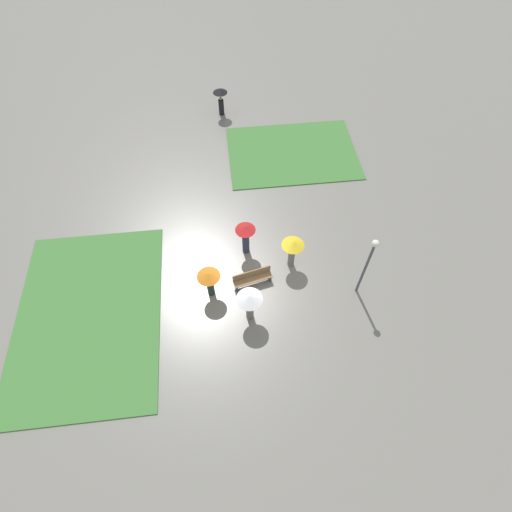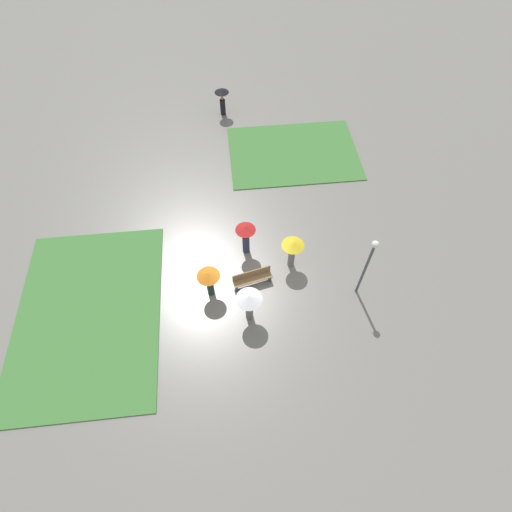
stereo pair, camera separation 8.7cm
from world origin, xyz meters
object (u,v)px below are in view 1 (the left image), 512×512
object	(u,v)px
lamp_post	(368,260)
crowd_person_red	(246,234)
crowd_person_yellow	(292,248)
lone_walker_far_path	(221,97)
crowd_person_orange	(209,279)
park_bench	(252,277)
crowd_person_white	(250,301)

from	to	relation	value
lamp_post	crowd_person_red	size ratio (longest dim) A/B	1.99
crowd_person_yellow	lone_walker_far_path	bearing A→B (deg)	-163.58
crowd_person_orange	park_bench	bearing A→B (deg)	-91.48
park_bench	crowd_person_white	bearing A→B (deg)	-112.56
lamp_post	lone_walker_far_path	world-z (taller)	lamp_post
park_bench	crowd_person_white	world-z (taller)	crowd_person_white
lamp_post	park_bench	bearing A→B (deg)	168.59
park_bench	crowd_person_white	distance (m)	2.11
crowd_person_orange	crowd_person_white	world-z (taller)	crowd_person_white
lone_walker_far_path	lamp_post	bearing A→B (deg)	-63.23
lamp_post	crowd_person_orange	xyz separation A→B (m)	(-7.03, 0.64, -1.28)
crowd_person_orange	crowd_person_white	bearing A→B (deg)	-141.81
crowd_person_orange	crowd_person_red	xyz separation A→B (m)	(1.92, 2.33, 0.08)
park_bench	crowd_person_yellow	xyz separation A→B (m)	(2.05, 0.87, 0.93)
park_bench	crowd_person_red	size ratio (longest dim) A/B	0.98
crowd_person_white	lone_walker_far_path	xyz separation A→B (m)	(-0.33, 15.46, -0.21)
park_bench	lamp_post	size ratio (longest dim) A/B	0.49
lone_walker_far_path	park_bench	bearing A→B (deg)	-81.57
crowd_person_orange	lamp_post	bearing A→B (deg)	-106.87
park_bench	crowd_person_white	xyz separation A→B (m)	(-0.31, -1.82, 1.01)
crowd_person_red	lone_walker_far_path	size ratio (longest dim) A/B	1.07
crowd_person_orange	crowd_person_white	size ratio (longest dim) A/B	0.91
lamp_post	crowd_person_white	bearing A→B (deg)	-171.27
crowd_person_red	crowd_person_white	size ratio (longest dim) A/B	1.02
park_bench	lamp_post	xyz separation A→B (m)	(4.99, -1.01, 2.13)
crowd_person_white	crowd_person_yellow	distance (m)	3.58
crowd_person_red	crowd_person_yellow	size ratio (longest dim) A/B	1.07
crowd_person_red	park_bench	bearing A→B (deg)	38.65
crowd_person_white	lone_walker_far_path	size ratio (longest dim) A/B	1.05
park_bench	crowd_person_red	xyz separation A→B (m)	(-0.12, 1.96, 0.93)
park_bench	lone_walker_far_path	world-z (taller)	lone_walker_far_path
crowd_person_white	lamp_post	bearing A→B (deg)	-129.81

